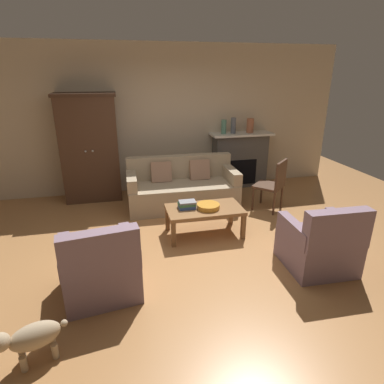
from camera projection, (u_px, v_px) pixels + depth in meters
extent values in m
plane|color=#B27A47|center=(193.00, 246.00, 4.48)|extent=(9.60, 9.60, 0.00)
cube|color=beige|center=(163.00, 120.00, 6.31)|extent=(7.20, 0.10, 2.80)
cube|color=#4C4947|center=(240.00, 161.00, 6.72)|extent=(1.10, 0.36, 1.08)
cube|color=black|center=(242.00, 172.00, 6.62)|extent=(0.60, 0.01, 0.52)
cube|color=white|center=(241.00, 134.00, 6.50)|extent=(1.26, 0.48, 0.04)
cube|color=#472D1E|center=(90.00, 150.00, 5.87)|extent=(1.00, 0.52, 1.88)
cube|color=#3C271A|center=(84.00, 94.00, 5.53)|extent=(1.06, 0.55, 0.06)
sphere|color=#ADAFB5|center=(85.00, 151.00, 5.59)|extent=(0.04, 0.04, 0.04)
sphere|color=#ADAFB5|center=(93.00, 151.00, 5.62)|extent=(0.04, 0.04, 0.04)
cube|color=tan|center=(183.00, 195.00, 5.73)|extent=(1.92, 0.89, 0.44)
cube|color=tan|center=(179.00, 167.00, 5.89)|extent=(1.90, 0.23, 0.42)
cube|color=tan|center=(132.00, 181.00, 5.45)|extent=(0.18, 0.80, 0.22)
cube|color=tan|center=(231.00, 174.00, 5.78)|extent=(0.18, 0.80, 0.22)
cube|color=#9E755B|center=(161.00, 172.00, 5.71)|extent=(0.36, 0.20, 0.37)
cube|color=#9E755B|center=(200.00, 170.00, 5.84)|extent=(0.36, 0.20, 0.37)
cube|color=olive|center=(205.00, 210.00, 4.69)|extent=(1.10, 0.60, 0.05)
cube|color=brown|center=(173.00, 234.00, 4.42)|extent=(0.06, 0.06, 0.37)
cube|color=brown|center=(243.00, 227.00, 4.63)|extent=(0.06, 0.06, 0.37)
cube|color=brown|center=(167.00, 219.00, 4.89)|extent=(0.06, 0.06, 0.37)
cube|color=brown|center=(231.00, 212.00, 5.11)|extent=(0.06, 0.06, 0.37)
cylinder|color=orange|center=(208.00, 206.00, 4.65)|extent=(0.33, 0.33, 0.07)
cube|color=#38569E|center=(187.00, 207.00, 4.66)|extent=(0.24, 0.17, 0.05)
cube|color=#427A4C|center=(187.00, 204.00, 4.65)|extent=(0.24, 0.18, 0.03)
cube|color=gray|center=(187.00, 202.00, 4.65)|extent=(0.24, 0.18, 0.03)
cylinder|color=slate|center=(224.00, 127.00, 6.36)|extent=(0.10, 0.10, 0.27)
cylinder|color=#565B66|center=(233.00, 126.00, 6.40)|extent=(0.10, 0.10, 0.31)
cylinder|color=#A86042|center=(250.00, 126.00, 6.48)|extent=(0.14, 0.14, 0.28)
cube|color=gray|center=(101.00, 274.00, 3.50)|extent=(0.86, 0.86, 0.42)
cube|color=gray|center=(100.00, 253.00, 3.08)|extent=(0.77, 0.26, 0.46)
cube|color=gray|center=(129.00, 244.00, 3.50)|extent=(0.21, 0.71, 0.20)
cube|color=gray|center=(65.00, 255.00, 3.28)|extent=(0.21, 0.71, 0.20)
cube|color=gray|center=(316.00, 250.00, 3.97)|extent=(0.79, 0.79, 0.42)
cube|color=gray|center=(337.00, 230.00, 3.53)|extent=(0.77, 0.19, 0.46)
cube|color=gray|center=(345.00, 226.00, 3.92)|extent=(0.15, 0.70, 0.20)
cube|color=gray|center=(295.00, 230.00, 3.80)|extent=(0.15, 0.70, 0.20)
cube|color=#472D1E|center=(268.00, 186.00, 5.56)|extent=(0.62, 0.62, 0.04)
cylinder|color=#472D1E|center=(261.00, 193.00, 5.88)|extent=(0.04, 0.04, 0.41)
cylinder|color=#472D1E|center=(253.00, 199.00, 5.59)|extent=(0.04, 0.04, 0.41)
cylinder|color=#472D1E|center=(282.00, 197.00, 5.68)|extent=(0.04, 0.04, 0.41)
cylinder|color=#472D1E|center=(274.00, 204.00, 5.39)|extent=(0.04, 0.04, 0.41)
cube|color=#472D1E|center=(281.00, 174.00, 5.37)|extent=(0.35, 0.33, 0.45)
ellipsoid|color=tan|center=(35.00, 336.00, 2.63)|extent=(0.44, 0.32, 0.22)
sphere|color=tan|center=(0.00, 342.00, 2.49)|extent=(0.15, 0.15, 0.15)
cylinder|color=tan|center=(24.00, 364.00, 2.59)|extent=(0.06, 0.06, 0.14)
cylinder|color=tan|center=(22.00, 354.00, 2.68)|extent=(0.06, 0.06, 0.14)
cylinder|color=tan|center=(55.00, 351.00, 2.71)|extent=(0.06, 0.06, 0.14)
cylinder|color=tan|center=(53.00, 342.00, 2.80)|extent=(0.06, 0.06, 0.14)
sphere|color=tan|center=(64.00, 323.00, 2.74)|extent=(0.06, 0.06, 0.06)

